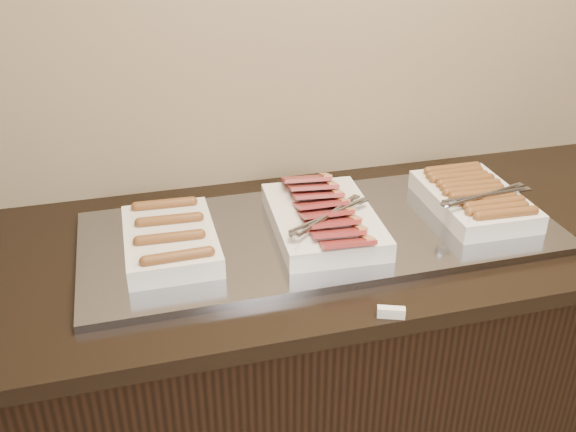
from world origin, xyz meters
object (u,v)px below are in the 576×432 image
at_px(warming_tray, 321,232).
at_px(dish_left, 170,239).
at_px(dish_center, 323,218).
at_px(counter, 320,369).
at_px(dish_right, 474,198).

relative_size(warming_tray, dish_left, 3.74).
xyz_separation_m(dish_left, dish_center, (0.38, -0.00, 0.00)).
relative_size(counter, dish_right, 6.00).
bearing_deg(counter, warming_tray, 180.00).
xyz_separation_m(dish_left, dish_right, (0.81, -0.00, 0.01)).
bearing_deg(dish_left, warming_tray, 0.36).
height_order(warming_tray, dish_center, dish_center).
bearing_deg(dish_center, dish_right, 3.33).
bearing_deg(counter, dish_right, -0.56).
height_order(dish_left, dish_center, dish_center).
relative_size(warming_tray, dish_center, 2.95).
xyz_separation_m(counter, dish_right, (0.42, -0.00, 0.50)).
distance_m(warming_tray, dish_right, 0.43).
xyz_separation_m(counter, dish_center, (-0.00, -0.00, 0.50)).
xyz_separation_m(warming_tray, dish_left, (-0.38, 0.00, 0.04)).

